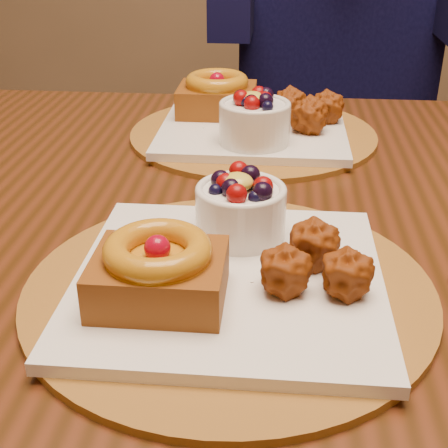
{
  "coord_description": "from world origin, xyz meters",
  "views": [
    {
      "loc": [
        -0.07,
        -0.78,
        1.08
      ],
      "look_at": [
        -0.12,
        -0.24,
        0.8
      ],
      "focal_mm": 50.0,
      "sensor_mm": 36.0,
      "label": 1
    }
  ],
  "objects": [
    {
      "name": "dining_table",
      "position": [
        -0.11,
        -0.07,
        0.68
      ],
      "size": [
        1.6,
        0.9,
        0.76
      ],
      "color": "#331B09",
      "rests_on": "ground"
    },
    {
      "name": "place_setting_near",
      "position": [
        -0.11,
        -0.29,
        0.78
      ],
      "size": [
        0.38,
        0.38,
        0.09
      ],
      "color": "brown",
      "rests_on": "dining_table"
    },
    {
      "name": "place_setting_far",
      "position": [
        -0.11,
        0.14,
        0.78
      ],
      "size": [
        0.38,
        0.38,
        0.09
      ],
      "color": "brown",
      "rests_on": "dining_table"
    },
    {
      "name": "chair_far",
      "position": [
        0.06,
        0.75,
        0.47
      ],
      "size": [
        0.5,
        0.5,
        0.84
      ],
      "rotation": [
        0.0,
        0.0,
        -0.28
      ],
      "color": "black",
      "rests_on": "ground"
    }
  ]
}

